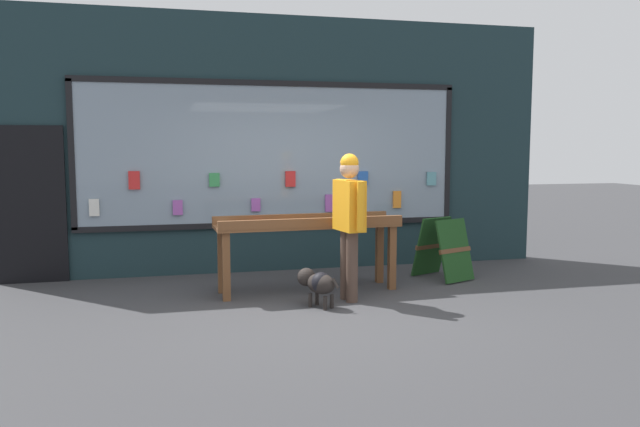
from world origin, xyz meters
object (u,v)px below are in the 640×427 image
object	(u,v)px
display_table_main	(307,232)
sandwich_board_sign	(443,248)
small_dog	(318,282)
person_browsing	(349,215)

from	to	relation	value
display_table_main	sandwich_board_sign	distance (m)	2.03
small_dog	display_table_main	bearing A→B (deg)	-39.91
person_browsing	sandwich_board_sign	world-z (taller)	person_browsing
sandwich_board_sign	person_browsing	bearing A→B (deg)	-173.25
small_dog	sandwich_board_sign	world-z (taller)	sandwich_board_sign
display_table_main	sandwich_board_sign	size ratio (longest dim) A/B	2.78
person_browsing	small_dog	size ratio (longest dim) A/B	3.43
person_browsing	sandwich_board_sign	distance (m)	1.93
person_browsing	sandwich_board_sign	size ratio (longest dim) A/B	2.07
sandwich_board_sign	small_dog	bearing A→B (deg)	-173.69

